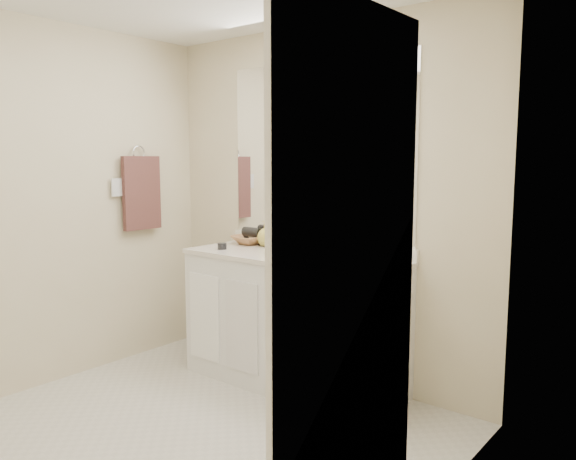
{
  "coord_description": "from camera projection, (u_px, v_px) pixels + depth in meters",
  "views": [
    {
      "loc": [
        2.24,
        -1.82,
        1.51
      ],
      "look_at": [
        0.0,
        0.97,
        1.05
      ],
      "focal_mm": 35.0,
      "sensor_mm": 36.0,
      "label": 1
    }
  ],
  "objects": [
    {
      "name": "soap_bottle_yellow",
      "position": [
        267.0,
        233.0,
        4.04
      ],
      "size": [
        0.17,
        0.17,
        0.18
      ],
      "primitive_type": "imported",
      "rotation": [
        0.0,
        0.0,
        -0.22
      ],
      "color": "#D3C352",
      "rests_on": "countertop"
    },
    {
      "name": "switch_plate",
      "position": [
        117.0,
        187.0,
        4.06
      ],
      "size": [
        0.01,
        0.08,
        0.13
      ],
      "primitive_type": "cube",
      "color": "silver",
      "rests_on": "wall_left"
    },
    {
      "name": "countertop",
      "position": [
        293.0,
        257.0,
        3.67
      ],
      "size": [
        1.52,
        0.57,
        0.03
      ],
      "primitive_type": "cube",
      "color": "silver",
      "rests_on": "vanity_cabinet"
    },
    {
      "name": "soap_bottle_white",
      "position": [
        287.0,
        233.0,
        3.96
      ],
      "size": [
        0.11,
        0.11,
        0.22
      ],
      "primitive_type": "imported",
      "rotation": [
        0.0,
        0.0,
        0.38
      ],
      "color": "white",
      "rests_on": "countertop"
    },
    {
      "name": "green_soap",
      "position": [
        328.0,
        261.0,
        3.32
      ],
      "size": [
        0.07,
        0.05,
        0.02
      ],
      "primitive_type": "cube",
      "rotation": [
        0.0,
        0.0,
        0.09
      ],
      "color": "#6FC22F",
      "rests_on": "soap_dish"
    },
    {
      "name": "wall_left",
      "position": [
        39.0,
        206.0,
        3.65
      ],
      "size": [
        0.02,
        2.6,
        2.4
      ],
      "primitive_type": "cube",
      "color": "beige",
      "rests_on": "floor"
    },
    {
      "name": "toothbrush",
      "position": [
        324.0,
        234.0,
        3.57
      ],
      "size": [
        0.02,
        0.04,
        0.21
      ],
      "primitive_type": "cylinder",
      "rotation": [
        0.14,
        0.0,
        0.34
      ],
      "color": "#D93993",
      "rests_on": "tan_cup"
    },
    {
      "name": "mouthwash_bottle",
      "position": [
        346.0,
        247.0,
        3.48
      ],
      "size": [
        0.08,
        0.08,
        0.16
      ],
      "primitive_type": "cylinder",
      "rotation": [
        0.0,
        0.0,
        -0.28
      ],
      "color": "#0C9187",
      "rests_on": "countertop"
    },
    {
      "name": "tan_cup",
      "position": [
        322.0,
        249.0,
        3.59
      ],
      "size": [
        0.08,
        0.08,
        0.11
      ],
      "primitive_type": "cylinder",
      "rotation": [
        0.0,
        0.0,
        0.05
      ],
      "color": "beige",
      "rests_on": "countertop"
    },
    {
      "name": "wall_back",
      "position": [
        318.0,
        204.0,
        3.84
      ],
      "size": [
        2.6,
        0.02,
        2.4
      ],
      "primitive_type": "cube",
      "color": "beige",
      "rests_on": "floor"
    },
    {
      "name": "wall_right",
      "position": [
        399.0,
        244.0,
        2.03
      ],
      "size": [
        0.02,
        2.6,
        2.4
      ],
      "primitive_type": "cube",
      "color": "beige",
      "rests_on": "floor"
    },
    {
      "name": "soap_bottle_cream",
      "position": [
        274.0,
        233.0,
        4.03
      ],
      "size": [
        0.11,
        0.11,
        0.19
      ],
      "primitive_type": "imported",
      "rotation": [
        0.0,
        0.0,
        -0.32
      ],
      "color": "beige",
      "rests_on": "countertop"
    },
    {
      "name": "hand_towel",
      "position": [
        142.0,
        193.0,
        4.21
      ],
      "size": [
        0.04,
        0.32,
        0.55
      ],
      "primitive_type": "cube",
      "color": "#311C1A",
      "rests_on": "towel_ring"
    },
    {
      "name": "towel_ring",
      "position": [
        139.0,
        153.0,
        4.18
      ],
      "size": [
        0.01,
        0.11,
        0.11
      ],
      "primitive_type": "torus",
      "rotation": [
        0.0,
        1.57,
        0.0
      ],
      "color": "silver",
      "rests_on": "wall_left"
    },
    {
      "name": "backsplash",
      "position": [
        316.0,
        244.0,
        3.87
      ],
      "size": [
        1.52,
        0.03,
        0.08
      ],
      "primitive_type": "cube",
      "color": "white",
      "rests_on": "countertop"
    },
    {
      "name": "dark_jar",
      "position": [
        222.0,
        246.0,
        3.9
      ],
      "size": [
        0.07,
        0.07,
        0.04
      ],
      "primitive_type": "cylinder",
      "rotation": [
        0.0,
        0.0,
        0.17
      ],
      "color": "black",
      "rests_on": "countertop"
    },
    {
      "name": "orange_comb",
      "position": [
        295.0,
        261.0,
        3.45
      ],
      "size": [
        0.13,
        0.04,
        0.01
      ],
      "primitive_type": "cube",
      "rotation": [
        0.0,
        0.0,
        -0.14
      ],
      "color": "orange",
      "rests_on": "countertop"
    },
    {
      "name": "blue_mug",
      "position": [
        288.0,
        244.0,
        3.82
      ],
      "size": [
        0.09,
        0.09,
        0.1
      ],
      "primitive_type": "cylinder",
      "rotation": [
        0.0,
        0.0,
        0.32
      ],
      "color": "navy",
      "rests_on": "countertop"
    },
    {
      "name": "faucet",
      "position": [
        307.0,
        244.0,
        3.79
      ],
      "size": [
        0.02,
        0.02,
        0.11
      ],
      "primitive_type": "cylinder",
      "color": "silver",
      "rests_on": "countertop"
    },
    {
      "name": "sink_basin",
      "position": [
        291.0,
        257.0,
        3.66
      ],
      "size": [
        0.37,
        0.37,
        0.02
      ],
      "primitive_type": "cylinder",
      "color": "beige",
      "rests_on": "countertop"
    },
    {
      "name": "floor",
      "position": [
        174.0,
        443.0,
        2.99
      ],
      "size": [
        2.6,
        2.6,
        0.0
      ],
      "primitive_type": "cube",
      "color": "beige",
      "rests_on": "ground"
    },
    {
      "name": "extra_white_bottle",
      "position": [
        269.0,
        236.0,
        3.93
      ],
      "size": [
        0.07,
        0.07,
        0.17
      ],
      "primitive_type": "cylinder",
      "rotation": [
        0.0,
        0.0,
        0.37
      ],
      "color": "white",
      "rests_on": "countertop"
    },
    {
      "name": "hair_dryer",
      "position": [
        252.0,
        232.0,
        4.12
      ],
      "size": [
        0.15,
        0.08,
        0.07
      ],
      "primitive_type": "cylinder",
      "rotation": [
        0.0,
        1.57,
        0.06
      ],
      "color": "black",
      "rests_on": "wicker_basket"
    },
    {
      "name": "door",
      "position": [
        351.0,
        315.0,
        1.83
      ],
      "size": [
        0.02,
        0.82,
        2.0
      ],
      "primitive_type": "cube",
      "color": "white",
      "rests_on": "floor"
    },
    {
      "name": "wicker_basket",
      "position": [
        250.0,
        240.0,
        4.14
      ],
      "size": [
        0.29,
        0.29,
        0.06
      ],
      "primitive_type": "imported",
      "rotation": [
        0.0,
        0.0,
        -0.15
      ],
      "color": "#9D683F",
      "rests_on": "countertop"
    },
    {
      "name": "mirror",
      "position": [
        318.0,
        151.0,
        3.79
      ],
      "size": [
        1.48,
        0.01,
        1.2
      ],
      "primitive_type": "cube",
      "color": "white",
      "rests_on": "wall_back"
    },
    {
      "name": "soap_dish",
      "position": [
        328.0,
        264.0,
        3.32
      ],
      "size": [
        0.09,
        0.08,
        0.01
      ],
      "primitive_type": "cube",
      "rotation": [
        0.0,
        0.0,
        0.03
      ],
      "color": "silver",
      "rests_on": "countertop"
    },
    {
      "name": "vanity_cabinet",
      "position": [
        293.0,
        322.0,
        3.73
      ],
      "size": [
        1.5,
        0.55,
        0.85
      ],
      "primitive_type": "cube",
      "color": "white",
      "rests_on": "floor"
    }
  ]
}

